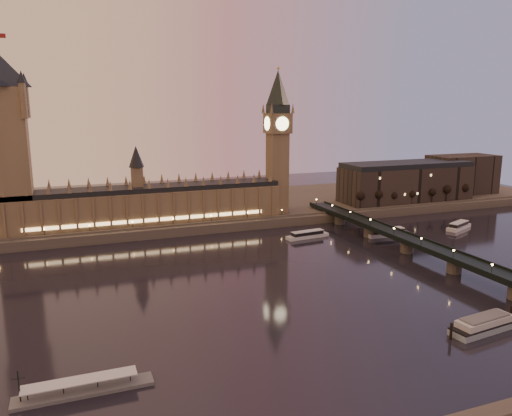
{
  "coord_description": "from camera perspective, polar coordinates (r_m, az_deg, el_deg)",
  "views": [
    {
      "loc": [
        -88.75,
        -209.12,
        83.75
      ],
      "look_at": [
        4.58,
        35.0,
        29.68
      ],
      "focal_mm": 35.0,
      "sensor_mm": 36.0,
      "label": 1
    }
  ],
  "objects": [
    {
      "name": "big_ben",
      "position": [
        360.19,
        2.49,
        8.53
      ],
      "size": [
        17.68,
        17.68,
        104.0
      ],
      "color": "brown",
      "rests_on": "ground"
    },
    {
      "name": "cruise_boat_a",
      "position": [
        322.33,
        5.9,
        -3.06
      ],
      "size": [
        29.61,
        9.51,
        4.65
      ],
      "rotation": [
        0.0,
        0.0,
        0.11
      ],
      "color": "silver",
      "rests_on": "ground"
    },
    {
      "name": "pontoon_pier",
      "position": [
        165.2,
        -19.1,
        -19.01
      ],
      "size": [
        40.15,
        6.69,
        10.71
      ],
      "color": "#595B5E",
      "rests_on": "ground"
    },
    {
      "name": "far_embankment",
      "position": [
        400.73,
        -3.24,
        0.05
      ],
      "size": [
        560.0,
        130.0,
        6.0
      ],
      "primitive_type": "cube",
      "color": "#423D35",
      "rests_on": "ground"
    },
    {
      "name": "cruise_boat_b",
      "position": [
        336.12,
        14.81,
        -2.72
      ],
      "size": [
        29.17,
        8.79,
        5.32
      ],
      "rotation": [
        0.0,
        0.0,
        -0.06
      ],
      "color": "silver",
      "rests_on": "ground"
    },
    {
      "name": "cruise_boat_c",
      "position": [
        370.81,
        22.17,
        -1.9
      ],
      "size": [
        25.54,
        16.28,
        4.99
      ],
      "rotation": [
        0.0,
        0.0,
        0.42
      ],
      "color": "silver",
      "rests_on": "ground"
    },
    {
      "name": "bare_tree_2",
      "position": [
        403.36,
        15.67,
        1.41
      ],
      "size": [
        5.81,
        5.81,
        11.81
      ],
      "color": "black",
      "rests_on": "ground"
    },
    {
      "name": "victoria_tower",
      "position": [
        332.08,
        -26.52,
        7.37
      ],
      "size": [
        31.68,
        31.68,
        118.0
      ],
      "color": "brown",
      "rests_on": "ground"
    },
    {
      "name": "bare_tree_5",
      "position": [
        435.25,
        21.06,
        1.79
      ],
      "size": [
        5.81,
        5.81,
        11.81
      ],
      "color": "black",
      "rests_on": "ground"
    },
    {
      "name": "city_block",
      "position": [
        447.1,
        18.76,
        3.16
      ],
      "size": [
        155.0,
        45.0,
        34.0
      ],
      "color": "black",
      "rests_on": "ground"
    },
    {
      "name": "ground",
      "position": [
        242.12,
        1.97,
        -8.55
      ],
      "size": [
        700.0,
        700.0,
        0.0
      ],
      "primitive_type": "plane",
      "color": "black",
      "rests_on": "ground"
    },
    {
      "name": "moored_barge",
      "position": [
        211.43,
        24.63,
        -11.98
      ],
      "size": [
        34.32,
        11.91,
        6.33
      ],
      "rotation": [
        0.0,
        0.0,
        0.12
      ],
      "color": "#8BA1B1",
      "rests_on": "ground"
    },
    {
      "name": "bare_tree_6",
      "position": [
        446.65,
        22.67,
        1.9
      ],
      "size": [
        5.81,
        5.81,
        11.81
      ],
      "color": "black",
      "rests_on": "ground"
    },
    {
      "name": "bare_tree_0",
      "position": [
        384.36,
        11.61,
        1.12
      ],
      "size": [
        5.81,
        5.81,
        11.81
      ],
      "color": "black",
      "rests_on": "ground"
    },
    {
      "name": "bare_tree_1",
      "position": [
        393.62,
        13.69,
        1.27
      ],
      "size": [
        5.81,
        5.81,
        11.81
      ],
      "color": "black",
      "rests_on": "ground"
    },
    {
      "name": "bare_tree_3",
      "position": [
        413.57,
        17.56,
        1.55
      ],
      "size": [
        5.81,
        5.81,
        11.81
      ],
      "color": "black",
      "rests_on": "ground"
    },
    {
      "name": "westminster_bridge",
      "position": [
        287.02,
        19.14,
        -4.79
      ],
      "size": [
        13.2,
        260.0,
        15.3
      ],
      "color": "black",
      "rests_on": "ground"
    },
    {
      "name": "bare_tree_4",
      "position": [
        424.21,
        19.35,
        1.67
      ],
      "size": [
        5.81,
        5.81,
        11.81
      ],
      "color": "black",
      "rests_on": "ground"
    },
    {
      "name": "palace_of_westminster",
      "position": [
        339.39,
        -12.33,
        0.88
      ],
      "size": [
        180.0,
        26.62,
        52.0
      ],
      "color": "brown",
      "rests_on": "ground"
    }
  ]
}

